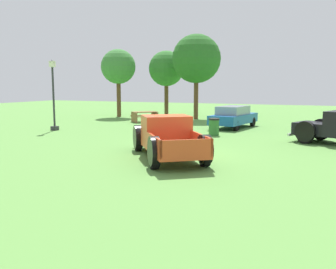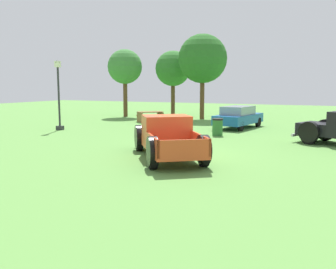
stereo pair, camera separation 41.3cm
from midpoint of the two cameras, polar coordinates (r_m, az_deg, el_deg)
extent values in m
plane|color=#5B9342|center=(14.71, 1.02, -3.16)|extent=(80.00, 80.00, 0.00)
cube|color=#D14723|center=(15.71, -2.24, 0.04)|extent=(2.20, 2.19, 0.57)
cube|color=silver|center=(16.49, -2.78, 0.39)|extent=(1.18, 0.89, 0.48)
sphere|color=silver|center=(16.37, -4.94, 0.42)|extent=(0.21, 0.21, 0.21)
sphere|color=silver|center=(16.60, -0.62, 0.55)|extent=(0.21, 0.21, 0.21)
cube|color=#D14723|center=(14.26, -1.12, 0.53)|extent=(2.20, 2.12, 1.19)
cube|color=#8C9EA8|center=(14.85, -1.64, 1.83)|extent=(1.23, 0.93, 0.53)
cube|color=#D14723|center=(12.64, 0.59, -2.89)|extent=(2.69, 2.79, 0.10)
cube|color=#D14723|center=(12.41, -3.12, -1.51)|extent=(1.36, 1.80, 0.57)
cube|color=#D14723|center=(12.81, 4.18, -1.24)|extent=(1.36, 1.80, 0.57)
cube|color=#D14723|center=(11.58, 1.84, -2.17)|extent=(1.45, 1.10, 0.57)
cylinder|color=black|center=(15.61, -5.38, -1.10)|extent=(0.65, 0.77, 0.79)
cylinder|color=#B7B7BC|center=(15.61, -5.42, -1.10)|extent=(0.39, 0.40, 0.32)
cylinder|color=black|center=(15.58, -5.39, -0.38)|extent=(0.83, 0.97, 1.00)
cylinder|color=black|center=(15.94, 0.84, -0.89)|extent=(0.65, 0.77, 0.79)
cylinder|color=#B7B7BC|center=(15.94, 0.88, -0.88)|extent=(0.39, 0.40, 0.32)
cylinder|color=black|center=(15.91, 0.84, -0.18)|extent=(0.83, 0.97, 1.00)
cylinder|color=black|center=(12.22, -3.10, -3.51)|extent=(0.65, 0.77, 0.79)
cylinder|color=#B7B7BC|center=(12.22, -3.15, -3.52)|extent=(0.39, 0.40, 0.32)
cylinder|color=black|center=(12.19, -3.11, -2.59)|extent=(0.83, 0.97, 1.00)
cylinder|color=black|center=(12.64, 4.72, -3.15)|extent=(0.65, 0.77, 0.79)
cylinder|color=#B7B7BC|center=(12.65, 4.76, -3.15)|extent=(0.39, 0.40, 0.32)
cylinder|color=black|center=(12.61, 4.73, -2.26)|extent=(0.83, 0.97, 1.00)
cube|color=silver|center=(16.58, -2.80, -0.70)|extent=(1.59, 1.21, 0.12)
cube|color=black|center=(19.30, 20.84, 0.91)|extent=(2.00, 2.01, 0.56)
cube|color=silver|center=(19.64, 18.77, 1.12)|extent=(0.59, 1.31, 0.47)
sphere|color=silver|center=(19.08, 17.98, 1.05)|extent=(0.20, 0.20, 0.20)
sphere|color=silver|center=(20.17, 19.63, 1.32)|extent=(0.20, 0.20, 0.20)
cube|color=#8C9EA8|center=(18.92, 23.13, 2.39)|extent=(0.60, 1.37, 0.51)
cylinder|color=black|center=(18.56, 19.68, -0.15)|extent=(0.80, 0.50, 0.77)
cylinder|color=#B7B7BC|center=(18.55, 19.67, -0.15)|extent=(0.38, 0.34, 0.31)
cylinder|color=black|center=(18.54, 19.71, 0.45)|extent=(1.01, 0.64, 0.98)
cylinder|color=black|center=(20.10, 21.83, 0.31)|extent=(0.80, 0.50, 0.77)
cylinder|color=#B7B7BC|center=(20.11, 21.85, 0.31)|extent=(0.38, 0.34, 0.31)
cylinder|color=black|center=(20.08, 21.86, 0.87)|extent=(1.01, 0.64, 0.98)
cube|color=silver|center=(19.69, 18.63, 0.21)|extent=(0.81, 1.75, 0.12)
cube|color=#195699|center=(24.25, 9.54, 2.41)|extent=(2.39, 4.43, 0.57)
cube|color=#7F939E|center=(24.07, 9.44, 3.69)|extent=(1.81, 2.56, 0.53)
cylinder|color=black|center=(25.88, 9.21, 2.10)|extent=(0.29, 0.64, 0.61)
cylinder|color=black|center=(25.32, 12.39, 1.90)|extent=(0.29, 0.64, 0.61)
cylinder|color=black|center=(23.30, 6.42, 1.55)|extent=(0.29, 0.64, 0.61)
cylinder|color=black|center=(22.67, 9.89, 1.31)|extent=(0.29, 0.64, 0.61)
cube|color=#2D2D33|center=(23.76, -17.43, 0.92)|extent=(0.36, 0.36, 0.25)
cylinder|color=#2D2D33|center=(23.63, -17.61, 5.51)|extent=(0.12, 0.12, 3.55)
cube|color=#F2EACC|center=(23.65, -17.80, 10.24)|extent=(0.28, 0.28, 0.36)
cone|color=#2D2D33|center=(23.66, -17.82, 10.68)|extent=(0.32, 0.32, 0.14)
cube|color=olive|center=(27.74, -4.04, 3.46)|extent=(1.85, 1.83, 0.06)
cube|color=olive|center=(27.19, -3.66, 2.75)|extent=(1.48, 1.46, 0.05)
cube|color=olive|center=(28.33, -4.39, 2.94)|extent=(1.48, 1.46, 0.05)
cube|color=olive|center=(27.54, -5.62, 2.64)|extent=(1.04, 1.06, 0.75)
cube|color=olive|center=(28.01, -2.47, 2.75)|extent=(1.04, 1.06, 0.75)
cylinder|color=#2D6B2D|center=(20.41, 6.46, 1.03)|extent=(0.56, 0.56, 0.85)
cylinder|color=black|center=(20.36, 6.48, 2.35)|extent=(0.59, 0.59, 0.10)
cylinder|color=brown|center=(33.64, -0.60, 5.50)|extent=(0.36, 0.36, 3.02)
sphere|color=#33752D|center=(33.65, -0.61, 10.08)|extent=(3.14, 3.14, 3.14)
cylinder|color=brown|center=(30.24, 3.92, 5.57)|extent=(0.36, 0.36, 3.36)
sphere|color=#286623|center=(30.29, 3.97, 11.51)|extent=(3.88, 3.88, 3.88)
cylinder|color=brown|center=(32.56, -7.90, 5.52)|extent=(0.36, 0.36, 3.19)
sphere|color=#3D7F38|center=(32.58, -7.99, 10.27)|extent=(2.94, 2.94, 2.94)
camera|label=1|loc=(0.21, -90.85, -0.11)|focal=39.81mm
camera|label=2|loc=(0.21, 89.15, 0.11)|focal=39.81mm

